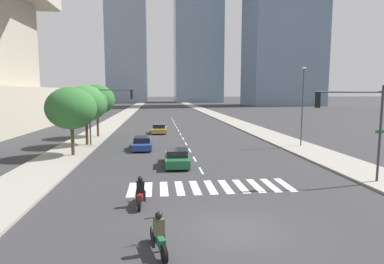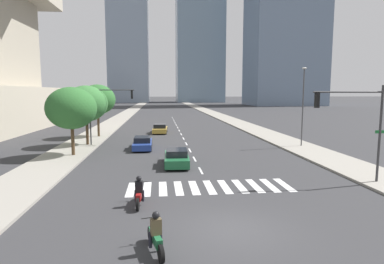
{
  "view_description": "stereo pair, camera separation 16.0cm",
  "coord_description": "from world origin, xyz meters",
  "px_view_note": "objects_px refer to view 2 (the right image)",
  "views": [
    {
      "loc": [
        -3.03,
        -12.06,
        5.47
      ],
      "look_at": [
        0.0,
        15.87,
        2.0
      ],
      "focal_mm": 30.14,
      "sensor_mm": 36.0,
      "label": 1
    },
    {
      "loc": [
        -2.87,
        -12.08,
        5.47
      ],
      "look_at": [
        0.0,
        15.87,
        2.0
      ],
      "focal_mm": 30.14,
      "sensor_mm": 36.0,
      "label": 2
    }
  ],
  "objects_px": {
    "motorcycle_trailing": "(139,194)",
    "street_tree_nearest": "(71,108)",
    "traffic_signal_near": "(356,116)",
    "traffic_signal_far": "(106,105)",
    "street_lamp_east": "(303,101)",
    "sedan_blue_1": "(143,143)",
    "street_tree_third": "(98,100)",
    "motorcycle_lead": "(156,236)",
    "street_tree_second": "(86,104)",
    "sedan_gold_0": "(160,129)",
    "sedan_green_2": "(177,158)"
  },
  "relations": [
    {
      "from": "street_tree_second",
      "to": "street_lamp_east",
      "type": "bearing_deg",
      "value": -7.93
    },
    {
      "from": "sedan_gold_0",
      "to": "traffic_signal_near",
      "type": "distance_m",
      "value": 28.37
    },
    {
      "from": "sedan_blue_1",
      "to": "street_tree_nearest",
      "type": "distance_m",
      "value": 7.47
    },
    {
      "from": "traffic_signal_far",
      "to": "street_tree_nearest",
      "type": "relative_size",
      "value": 1.03
    },
    {
      "from": "street_tree_nearest",
      "to": "street_tree_second",
      "type": "distance_m",
      "value": 5.61
    },
    {
      "from": "street_tree_second",
      "to": "motorcycle_lead",
      "type": "bearing_deg",
      "value": -72.73
    },
    {
      "from": "street_lamp_east",
      "to": "street_tree_second",
      "type": "bearing_deg",
      "value": 172.07
    },
    {
      "from": "traffic_signal_near",
      "to": "traffic_signal_far",
      "type": "distance_m",
      "value": 22.96
    },
    {
      "from": "traffic_signal_far",
      "to": "street_lamp_east",
      "type": "xyz_separation_m",
      "value": [
        19.47,
        -2.76,
        0.39
      ]
    },
    {
      "from": "traffic_signal_near",
      "to": "sedan_gold_0",
      "type": "bearing_deg",
      "value": -66.38
    },
    {
      "from": "motorcycle_trailing",
      "to": "street_tree_nearest",
      "type": "xyz_separation_m",
      "value": [
        -6.35,
        12.72,
        3.55
      ]
    },
    {
      "from": "traffic_signal_far",
      "to": "motorcycle_lead",
      "type": "bearing_deg",
      "value": -77.37
    },
    {
      "from": "traffic_signal_near",
      "to": "motorcycle_trailing",
      "type": "bearing_deg",
      "value": 10.64
    },
    {
      "from": "motorcycle_lead",
      "to": "traffic_signal_near",
      "type": "height_order",
      "value": "traffic_signal_near"
    },
    {
      "from": "street_lamp_east",
      "to": "street_tree_third",
      "type": "relative_size",
      "value": 1.24
    },
    {
      "from": "motorcycle_trailing",
      "to": "street_tree_nearest",
      "type": "relative_size",
      "value": 0.37
    },
    {
      "from": "traffic_signal_near",
      "to": "street_tree_nearest",
      "type": "height_order",
      "value": "street_tree_nearest"
    },
    {
      "from": "motorcycle_trailing",
      "to": "traffic_signal_near",
      "type": "distance_m",
      "value": 13.09
    },
    {
      "from": "street_tree_third",
      "to": "street_tree_second",
      "type": "bearing_deg",
      "value": -90.0
    },
    {
      "from": "sedan_green_2",
      "to": "street_tree_third",
      "type": "xyz_separation_m",
      "value": [
        -8.62,
        16.04,
        4.03
      ]
    },
    {
      "from": "street_lamp_east",
      "to": "street_tree_nearest",
      "type": "distance_m",
      "value": 21.69
    },
    {
      "from": "motorcycle_lead",
      "to": "sedan_gold_0",
      "type": "xyz_separation_m",
      "value": [
        0.29,
        32.87,
        -0.01
      ]
    },
    {
      "from": "motorcycle_trailing",
      "to": "street_tree_second",
      "type": "distance_m",
      "value": 19.76
    },
    {
      "from": "sedan_green_2",
      "to": "street_lamp_east",
      "type": "relative_size",
      "value": 0.58
    },
    {
      "from": "traffic_signal_far",
      "to": "street_lamp_east",
      "type": "relative_size",
      "value": 0.77
    },
    {
      "from": "sedan_green_2",
      "to": "street_tree_third",
      "type": "relative_size",
      "value": 0.71
    },
    {
      "from": "street_lamp_east",
      "to": "motorcycle_trailing",
      "type": "bearing_deg",
      "value": -134.71
    },
    {
      "from": "traffic_signal_far",
      "to": "street_tree_third",
      "type": "bearing_deg",
      "value": 107.61
    },
    {
      "from": "traffic_signal_near",
      "to": "motorcycle_lead",
      "type": "bearing_deg",
      "value": 31.46
    },
    {
      "from": "motorcycle_lead",
      "to": "traffic_signal_far",
      "type": "distance_m",
      "value": 23.69
    },
    {
      "from": "motorcycle_trailing",
      "to": "street_tree_third",
      "type": "height_order",
      "value": "street_tree_third"
    },
    {
      "from": "street_tree_nearest",
      "to": "sedan_blue_1",
      "type": "bearing_deg",
      "value": 29.24
    },
    {
      "from": "street_tree_second",
      "to": "traffic_signal_far",
      "type": "bearing_deg",
      "value": -6.64
    },
    {
      "from": "sedan_green_2",
      "to": "street_lamp_east",
      "type": "xyz_separation_m",
      "value": [
        12.91,
        6.81,
        4.05
      ]
    },
    {
      "from": "sedan_blue_1",
      "to": "motorcycle_lead",
      "type": "bearing_deg",
      "value": -176.34
    },
    {
      "from": "sedan_blue_1",
      "to": "traffic_signal_near",
      "type": "height_order",
      "value": "traffic_signal_near"
    },
    {
      "from": "motorcycle_trailing",
      "to": "sedan_green_2",
      "type": "relative_size",
      "value": 0.47
    },
    {
      "from": "sedan_blue_1",
      "to": "traffic_signal_far",
      "type": "xyz_separation_m",
      "value": [
        -3.66,
        2.17,
        3.68
      ]
    },
    {
      "from": "motorcycle_trailing",
      "to": "sedan_blue_1",
      "type": "distance_m",
      "value": 15.94
    },
    {
      "from": "traffic_signal_far",
      "to": "street_lamp_east",
      "type": "bearing_deg",
      "value": -8.07
    },
    {
      "from": "sedan_blue_1",
      "to": "street_lamp_east",
      "type": "bearing_deg",
      "value": -92.51
    },
    {
      "from": "street_tree_second",
      "to": "motorcycle_trailing",
      "type": "bearing_deg",
      "value": -70.91
    },
    {
      "from": "sedan_gold_0",
      "to": "street_lamp_east",
      "type": "bearing_deg",
      "value": -128.87
    },
    {
      "from": "sedan_green_2",
      "to": "sedan_blue_1",
      "type": "bearing_deg",
      "value": 23.11
    },
    {
      "from": "motorcycle_lead",
      "to": "sedan_green_2",
      "type": "bearing_deg",
      "value": -19.92
    },
    {
      "from": "street_tree_second",
      "to": "street_tree_third",
      "type": "xyz_separation_m",
      "value": [
        -0.0,
        6.23,
        0.27
      ]
    },
    {
      "from": "sedan_blue_1",
      "to": "street_tree_third",
      "type": "relative_size",
      "value": 0.77
    },
    {
      "from": "sedan_gold_0",
      "to": "traffic_signal_far",
      "type": "height_order",
      "value": "traffic_signal_far"
    },
    {
      "from": "sedan_gold_0",
      "to": "street_tree_third",
      "type": "distance_m",
      "value": 9.19
    },
    {
      "from": "traffic_signal_near",
      "to": "traffic_signal_far",
      "type": "xyz_separation_m",
      "value": [
        -16.68,
        15.77,
        0.16
      ]
    }
  ]
}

